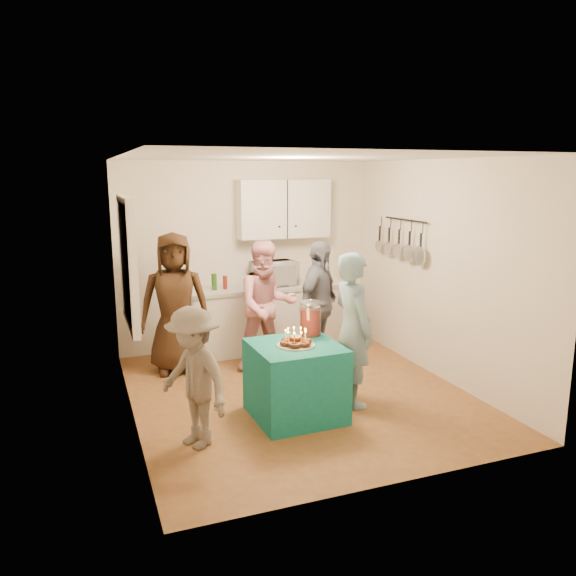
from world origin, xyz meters
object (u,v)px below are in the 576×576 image
object	(u,v)px
woman_back_right	(319,304)
child_near_left	(194,378)
counter	(267,319)
man_birthday	(353,330)
woman_back_center	(267,306)
microwave	(274,273)
party_table	(295,381)
punch_jar	(311,319)
woman_back_left	(175,303)

from	to	relation	value
woman_back_right	child_near_left	distance (m)	2.50
counter	child_near_left	size ratio (longest dim) A/B	1.70
counter	child_near_left	xyz separation A→B (m)	(-1.53, -2.49, 0.22)
man_birthday	woman_back_center	bearing A→B (deg)	16.64
microwave	man_birthday	bearing A→B (deg)	-93.24
woman_back_right	child_near_left	xyz separation A→B (m)	(-1.92, -1.60, -0.16)
woman_back_center	party_table	bearing A→B (deg)	-94.64
microwave	woman_back_right	distance (m)	0.97
party_table	counter	bearing A→B (deg)	78.56
counter	child_near_left	world-z (taller)	child_near_left
party_table	punch_jar	distance (m)	0.67
man_birthday	woman_back_center	xyz separation A→B (m)	(-0.49, 1.37, -0.01)
counter	microwave	xyz separation A→B (m)	(0.10, 0.00, 0.64)
man_birthday	child_near_left	world-z (taller)	man_birthday
counter	punch_jar	bearing A→B (deg)	-95.15
man_birthday	woman_back_left	world-z (taller)	woman_back_left
woman_back_left	child_near_left	world-z (taller)	woman_back_left
woman_back_left	woman_back_center	size ratio (longest dim) A/B	1.07
punch_jar	woman_back_right	distance (m)	1.21
party_table	woman_back_left	xyz separation A→B (m)	(-0.90, 1.77, 0.49)
party_table	woman_back_center	world-z (taller)	woman_back_center
man_birthday	woman_back_left	distance (m)	2.30
punch_jar	woman_back_center	distance (m)	1.21
microwave	punch_jar	xyz separation A→B (m)	(-0.28, -1.96, -0.14)
microwave	punch_jar	distance (m)	1.99
man_birthday	woman_back_center	distance (m)	1.45
counter	punch_jar	world-z (taller)	punch_jar
woman_back_left	punch_jar	bearing A→B (deg)	-43.83
woman_back_center	child_near_left	xyz separation A→B (m)	(-1.27, -1.73, -0.17)
counter	party_table	xyz separation A→B (m)	(-0.45, -2.23, -0.05)
counter	woman_back_center	bearing A→B (deg)	-108.79
counter	man_birthday	world-z (taller)	man_birthday
woman_back_left	woman_back_center	bearing A→B (deg)	-7.31
man_birthday	child_near_left	xyz separation A→B (m)	(-1.76, -0.36, -0.17)
woman_back_center	child_near_left	distance (m)	2.15
counter	punch_jar	xyz separation A→B (m)	(-0.18, -1.96, 0.50)
microwave	punch_jar	bearing A→B (deg)	-104.85
child_near_left	woman_back_center	bearing A→B (deg)	117.37
party_table	woman_back_left	distance (m)	2.04
party_table	man_birthday	world-z (taller)	man_birthday
party_table	punch_jar	size ratio (longest dim) A/B	2.50
woman_back_left	woman_back_right	world-z (taller)	woman_back_left
microwave	woman_back_center	world-z (taller)	woman_back_center
party_table	punch_jar	bearing A→B (deg)	44.37
punch_jar	woman_back_center	xyz separation A→B (m)	(-0.08, 1.20, -0.12)
party_table	child_near_left	xyz separation A→B (m)	(-1.08, -0.26, 0.27)
punch_jar	woman_back_right	size ratio (longest dim) A/B	0.21
microwave	party_table	world-z (taller)	microwave
woman_back_left	woman_back_center	world-z (taller)	woman_back_left
woman_back_left	woman_back_right	size ratio (longest dim) A/B	1.08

